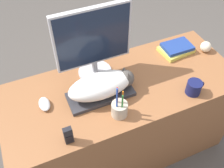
# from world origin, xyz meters

# --- Properties ---
(desk) EXTENTS (1.49, 0.62, 0.71)m
(desk) POSITION_xyz_m (0.00, 0.31, 0.36)
(desk) COLOR brown
(desk) RESTS_ON ground_plane
(keyboard) EXTENTS (0.39, 0.17, 0.02)m
(keyboard) POSITION_xyz_m (-0.16, 0.29, 0.73)
(keyboard) COLOR #2D2D33
(keyboard) RESTS_ON desk
(cat) EXTENTS (0.40, 0.18, 0.13)m
(cat) POSITION_xyz_m (-0.14, 0.29, 0.80)
(cat) COLOR white
(cat) RESTS_ON keyboard
(monitor) EXTENTS (0.46, 0.21, 0.47)m
(monitor) POSITION_xyz_m (-0.11, 0.48, 0.97)
(monitor) COLOR #B7B7BC
(monitor) RESTS_ON desk
(computer_mouse) EXTENTS (0.06, 0.11, 0.03)m
(computer_mouse) POSITION_xyz_m (-0.48, 0.34, 0.73)
(computer_mouse) COLOR silver
(computer_mouse) RESTS_ON desk
(coffee_mug) EXTENTS (0.12, 0.09, 0.09)m
(coffee_mug) POSITION_xyz_m (0.36, 0.09, 0.76)
(coffee_mug) COLOR #141947
(coffee_mug) RESTS_ON desk
(pen_cup) EXTENTS (0.09, 0.09, 0.22)m
(pen_cup) POSITION_xyz_m (-0.11, 0.12, 0.76)
(pen_cup) COLOR #B2A893
(pen_cup) RESTS_ON desk
(baseball) EXTENTS (0.08, 0.08, 0.08)m
(baseball) POSITION_xyz_m (0.67, 0.38, 0.75)
(baseball) COLOR beige
(baseball) RESTS_ON desk
(phone) EXTENTS (0.04, 0.03, 0.11)m
(phone) POSITION_xyz_m (-0.42, 0.06, 0.77)
(phone) COLOR black
(phone) RESTS_ON desk
(book_stack) EXTENTS (0.23, 0.18, 0.05)m
(book_stack) POSITION_xyz_m (0.48, 0.46, 0.74)
(book_stack) COLOR #CCC14C
(book_stack) RESTS_ON desk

